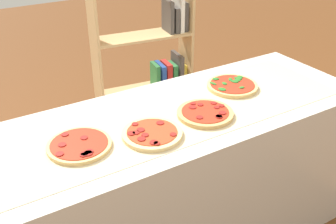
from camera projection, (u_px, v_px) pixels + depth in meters
The scene contains 7 objects.
counter at pixel (168, 188), 2.08m from camera, with size 2.09×0.70×0.88m, color beige.
parchment_paper at pixel (168, 115), 1.86m from camera, with size 1.82×0.53×0.00m, color beige.
pizza_pepperoni_0 at pixel (79, 145), 1.63m from camera, with size 0.27×0.27×0.02m.
pizza_pepperoni_1 at pixel (152, 134), 1.71m from camera, with size 0.26×0.26×0.03m.
pizza_pepperoni_2 at pixel (205, 113), 1.86m from camera, with size 0.27×0.27×0.03m.
pizza_spinach_3 at pixel (232, 86), 2.12m from camera, with size 0.27×0.27×0.03m.
bookshelf at pixel (155, 69), 3.06m from camera, with size 0.76×0.32×1.32m.
Camera 1 is at (-0.84, -1.38, 1.82)m, focal length 42.26 mm.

